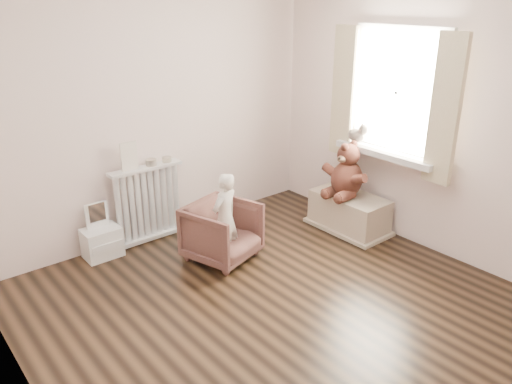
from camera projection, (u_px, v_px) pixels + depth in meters
floor at (277, 305)px, 3.99m from camera, size 3.60×3.60×0.01m
back_wall at (155, 108)px, 4.80m from camera, size 3.60×0.02×2.60m
left_wall at (7, 217)px, 2.45m from camera, size 0.02×3.60×2.60m
right_wall at (426, 113)px, 4.57m from camera, size 0.02×3.60×2.60m
window at (398, 93)px, 4.71m from camera, size 0.03×0.90×1.10m
window_sill at (386, 153)px, 4.87m from camera, size 0.22×1.10×0.06m
curtain_left at (445, 111)px, 4.25m from camera, size 0.06×0.26×1.30m
curtain_right at (344, 92)px, 5.07m from camera, size 0.06×0.26×1.30m
radiator at (148, 204)px, 4.92m from camera, size 0.74×0.14×0.78m
paper_doll at (129, 156)px, 4.64m from camera, size 0.16×0.01×0.27m
tin_a at (151, 162)px, 4.81m from camera, size 0.10×0.10×0.06m
tin_b at (167, 159)px, 4.91m from camera, size 0.09×0.09×0.05m
toy_vanity at (100, 230)px, 4.64m from camera, size 0.34×0.24×0.53m
armchair at (222, 232)px, 4.61m from camera, size 0.72×0.73×0.54m
child at (225, 217)px, 4.51m from camera, size 0.35×0.28×0.84m
toy_bench at (349, 211)px, 5.23m from camera, size 0.42×0.80×0.37m
teddy_bear at (348, 168)px, 5.06m from camera, size 0.48×0.38×0.56m
plush_cat at (357, 133)px, 5.08m from camera, size 0.19×0.27×0.21m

